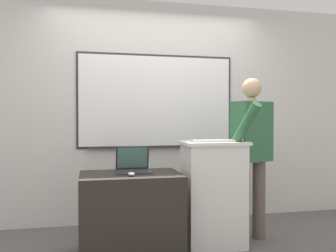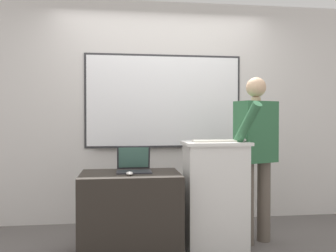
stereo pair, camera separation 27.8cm
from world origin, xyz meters
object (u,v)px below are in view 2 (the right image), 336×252
at_px(lectern_podium, 215,194).
at_px(person_presenter, 256,148).
at_px(side_desk, 130,213).
at_px(computer_mouse_by_laptop, 130,173).
at_px(wireless_keyboard, 216,141).
at_px(laptop, 134,164).
at_px(computer_mouse_by_keyboard, 243,140).

height_order(lectern_podium, person_presenter, person_presenter).
distance_m(side_desk, computer_mouse_by_laptop, 0.41).
bearing_deg(person_presenter, wireless_keyboard, 175.90).
bearing_deg(laptop, lectern_podium, -2.96).
height_order(person_presenter, computer_mouse_by_keyboard, person_presenter).
xyz_separation_m(lectern_podium, laptop, (-0.76, 0.04, 0.30)).
relative_size(laptop, computer_mouse_by_laptop, 3.15).
xyz_separation_m(wireless_keyboard, computer_mouse_by_laptop, (-0.81, -0.14, -0.27)).
height_order(computer_mouse_by_laptop, computer_mouse_by_keyboard, computer_mouse_by_keyboard).
relative_size(side_desk, wireless_keyboard, 2.01).
xyz_separation_m(person_presenter, wireless_keyboard, (-0.43, -0.13, 0.08)).
bearing_deg(computer_mouse_by_keyboard, lectern_podium, 169.62).
bearing_deg(person_presenter, computer_mouse_by_keyboard, -166.37).
height_order(lectern_podium, wireless_keyboard, wireless_keyboard).
height_order(person_presenter, laptop, person_presenter).
xyz_separation_m(side_desk, wireless_keyboard, (0.80, 0.00, 0.65)).
bearing_deg(side_desk, lectern_podium, 4.06).
relative_size(wireless_keyboard, computer_mouse_by_keyboard, 4.41).
bearing_deg(lectern_podium, computer_mouse_by_keyboard, -10.38).
bearing_deg(side_desk, computer_mouse_by_laptop, -93.96).
relative_size(lectern_podium, computer_mouse_by_laptop, 10.04).
bearing_deg(person_presenter, computer_mouse_by_laptop, 172.00).
relative_size(person_presenter, wireless_keyboard, 3.68).
distance_m(lectern_podium, wireless_keyboard, 0.51).
bearing_deg(wireless_keyboard, computer_mouse_by_keyboard, 1.47).
relative_size(person_presenter, laptop, 5.16).
xyz_separation_m(lectern_podium, computer_mouse_by_keyboard, (0.25, -0.05, 0.52)).
bearing_deg(computer_mouse_by_laptop, wireless_keyboard, 10.09).
distance_m(computer_mouse_by_laptop, computer_mouse_by_keyboard, 1.11).
bearing_deg(person_presenter, side_desk, 165.77).
relative_size(laptop, wireless_keyboard, 0.71).
xyz_separation_m(person_presenter, laptop, (-1.20, -0.03, -0.13)).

